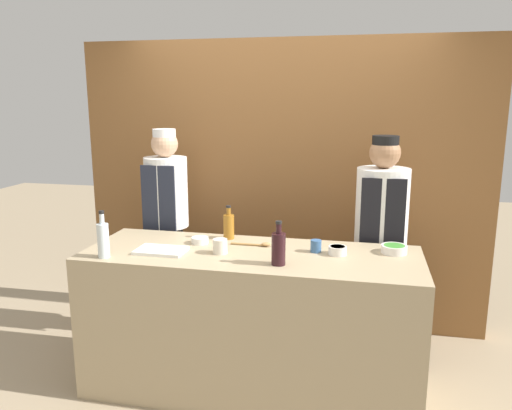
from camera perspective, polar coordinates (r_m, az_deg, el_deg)
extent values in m
plane|color=tan|center=(3.63, -0.55, -20.01)|extent=(14.00, 14.00, 0.00)
cube|color=brown|center=(4.26, 2.87, 2.27)|extent=(3.42, 0.18, 2.40)
cube|color=tan|center=(3.40, -0.57, -13.16)|extent=(2.16, 0.77, 0.96)
cylinder|color=white|center=(3.43, -6.42, -4.03)|extent=(0.12, 0.12, 0.04)
cylinder|color=brown|center=(3.43, -6.43, -3.79)|extent=(0.10, 0.10, 0.01)
cylinder|color=white|center=(3.32, 15.50, -4.88)|extent=(0.16, 0.16, 0.05)
cylinder|color=green|center=(3.32, 15.52, -4.59)|extent=(0.13, 0.13, 0.02)
cylinder|color=white|center=(3.21, 9.30, -5.15)|extent=(0.11, 0.11, 0.05)
cylinder|color=orange|center=(3.20, 9.31, -4.82)|extent=(0.09, 0.09, 0.02)
cube|color=white|center=(3.28, -10.81, -5.13)|extent=(0.32, 0.21, 0.02)
cylinder|color=#9E661E|center=(3.51, -3.14, -2.50)|extent=(0.08, 0.08, 0.17)
cylinder|color=#9E661E|center=(3.48, -3.16, -0.72)|extent=(0.03, 0.03, 0.05)
cylinder|color=black|center=(3.48, -3.16, -0.18)|extent=(0.03, 0.03, 0.01)
cylinder|color=black|center=(2.97, 2.59, -5.05)|extent=(0.08, 0.08, 0.19)
cylinder|color=black|center=(2.93, 2.61, -2.70)|extent=(0.03, 0.03, 0.06)
cylinder|color=black|center=(2.92, 2.62, -1.99)|extent=(0.04, 0.04, 0.02)
cylinder|color=silver|center=(3.24, -17.06, -3.92)|extent=(0.07, 0.07, 0.21)
cylinder|color=silver|center=(3.20, -17.21, -1.51)|extent=(0.03, 0.03, 0.07)
cylinder|color=black|center=(3.19, -17.26, -0.79)|extent=(0.03, 0.03, 0.02)
cylinder|color=silver|center=(3.20, -4.12, -4.72)|extent=(0.09, 0.09, 0.09)
cylinder|color=#386093|center=(3.24, 6.86, -4.68)|extent=(0.07, 0.07, 0.08)
cylinder|color=#B2844C|center=(3.37, -1.03, -4.51)|extent=(0.22, 0.02, 0.02)
ellipsoid|color=#B2844C|center=(3.34, 1.16, -4.49)|extent=(0.06, 0.05, 0.02)
cylinder|color=#28282D|center=(4.18, -9.83, -8.55)|extent=(0.24, 0.24, 0.93)
cylinder|color=white|center=(3.99, -10.21, 1.45)|extent=(0.33, 0.33, 0.55)
cube|color=#232838|center=(3.85, -11.09, 0.70)|extent=(0.27, 0.02, 0.51)
sphere|color=tan|center=(3.93, -10.42, 6.89)|extent=(0.21, 0.21, 0.21)
cylinder|color=white|center=(3.93, -10.46, 8.02)|extent=(0.18, 0.18, 0.07)
cylinder|color=#28282D|center=(3.91, 13.65, -10.62)|extent=(0.27, 0.27, 0.88)
cylinder|color=white|center=(3.70, 14.21, -0.25)|extent=(0.38, 0.38, 0.57)
cube|color=black|center=(3.53, 14.27, -1.22)|extent=(0.30, 0.02, 0.52)
sphere|color=#9E704C|center=(3.64, 14.53, 5.80)|extent=(0.22, 0.22, 0.22)
cylinder|color=black|center=(3.63, 14.60, 7.09)|extent=(0.19, 0.19, 0.08)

